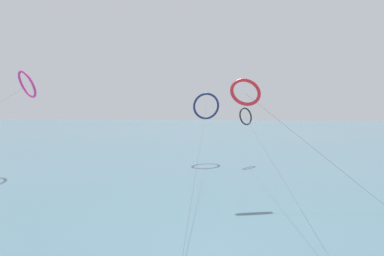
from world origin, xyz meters
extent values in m
cube|color=slate|center=(0.00, 106.33, 0.04)|extent=(400.00, 200.00, 0.08)
torus|color=red|center=(6.08, 30.77, 12.69)|extent=(4.35, 3.04, 3.68)
cylinder|color=#3F3F3F|center=(13.25, 27.10, 6.24)|extent=(14.37, 7.35, 12.50)
torus|color=#CC288E|center=(-29.58, 40.99, 14.60)|extent=(5.29, 4.66, 4.66)
torus|color=navy|center=(0.77, 51.51, 10.89)|extent=(5.63, 2.89, 5.44)
cylinder|color=#3F3F3F|center=(0.33, 30.23, 5.34)|extent=(0.92, 42.58, 10.69)
torus|color=black|center=(8.42, 49.43, 8.94)|extent=(3.24, 3.11, 3.47)
cylinder|color=#3F3F3F|center=(9.12, 29.31, 4.40)|extent=(1.43, 40.25, 8.82)
camera|label=1|loc=(1.82, -4.80, 10.94)|focal=26.06mm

